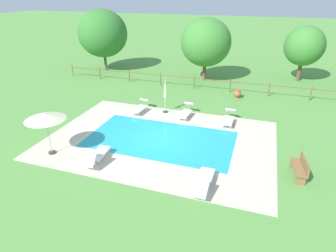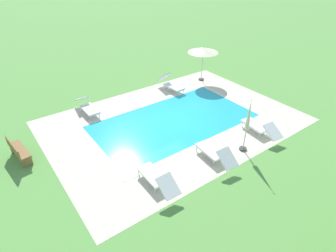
{
  "view_description": "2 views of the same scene",
  "coord_description": "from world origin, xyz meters",
  "px_view_note": "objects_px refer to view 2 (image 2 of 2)",
  "views": [
    {
      "loc": [
        4.74,
        -12.84,
        7.38
      ],
      "look_at": [
        0.27,
        0.5,
        0.6
      ],
      "focal_mm": 30.59,
      "sensor_mm": 36.0,
      "label": 1
    },
    {
      "loc": [
        7.25,
        9.44,
        7.23
      ],
      "look_at": [
        1.04,
        0.92,
        0.57
      ],
      "focal_mm": 29.89,
      "sensor_mm": 36.0,
      "label": 2
    }
  ],
  "objects_px": {
    "sun_lounger_north_mid": "(87,106)",
    "patio_umbrella_open_foreground": "(203,50)",
    "sun_lounger_south_near_corner": "(157,178)",
    "sun_lounger_north_end": "(171,84)",
    "patio_umbrella_closed_row_west": "(248,120)",
    "sun_lounger_north_far": "(260,127)",
    "sun_lounger_north_near_steps": "(215,153)",
    "wooden_bench_lawn_side": "(18,150)"
  },
  "relations": [
    {
      "from": "patio_umbrella_open_foreground",
      "to": "patio_umbrella_closed_row_west",
      "type": "relative_size",
      "value": 0.91
    },
    {
      "from": "sun_lounger_north_mid",
      "to": "patio_umbrella_closed_row_west",
      "type": "height_order",
      "value": "patio_umbrella_closed_row_west"
    },
    {
      "from": "sun_lounger_north_near_steps",
      "to": "patio_umbrella_closed_row_west",
      "type": "height_order",
      "value": "patio_umbrella_closed_row_west"
    },
    {
      "from": "patio_umbrella_closed_row_west",
      "to": "sun_lounger_north_end",
      "type": "bearing_deg",
      "value": -99.39
    },
    {
      "from": "sun_lounger_north_near_steps",
      "to": "sun_lounger_north_end",
      "type": "bearing_deg",
      "value": -111.87
    },
    {
      "from": "sun_lounger_north_near_steps",
      "to": "sun_lounger_north_end",
      "type": "distance_m",
      "value": 6.94
    },
    {
      "from": "sun_lounger_south_near_corner",
      "to": "sun_lounger_north_end",
      "type": "bearing_deg",
      "value": -130.09
    },
    {
      "from": "sun_lounger_north_far",
      "to": "sun_lounger_south_near_corner",
      "type": "bearing_deg",
      "value": 0.16
    },
    {
      "from": "sun_lounger_north_near_steps",
      "to": "patio_umbrella_closed_row_west",
      "type": "relative_size",
      "value": 0.85
    },
    {
      "from": "sun_lounger_north_far",
      "to": "sun_lounger_north_end",
      "type": "distance_m",
      "value": 6.28
    },
    {
      "from": "wooden_bench_lawn_side",
      "to": "sun_lounger_north_end",
      "type": "bearing_deg",
      "value": -168.91
    },
    {
      "from": "sun_lounger_north_near_steps",
      "to": "sun_lounger_south_near_corner",
      "type": "height_order",
      "value": "sun_lounger_north_near_steps"
    },
    {
      "from": "sun_lounger_north_far",
      "to": "sun_lounger_south_near_corner",
      "type": "relative_size",
      "value": 1.03
    },
    {
      "from": "sun_lounger_north_far",
      "to": "wooden_bench_lawn_side",
      "type": "bearing_deg",
      "value": -25.74
    },
    {
      "from": "patio_umbrella_closed_row_west",
      "to": "sun_lounger_north_near_steps",
      "type": "bearing_deg",
      "value": -8.12
    },
    {
      "from": "patio_umbrella_closed_row_west",
      "to": "wooden_bench_lawn_side",
      "type": "height_order",
      "value": "patio_umbrella_closed_row_west"
    },
    {
      "from": "patio_umbrella_open_foreground",
      "to": "patio_umbrella_closed_row_west",
      "type": "bearing_deg",
      "value": 61.58
    },
    {
      "from": "sun_lounger_north_near_steps",
      "to": "sun_lounger_south_near_corner",
      "type": "bearing_deg",
      "value": -3.44
    },
    {
      "from": "sun_lounger_north_near_steps",
      "to": "sun_lounger_north_far",
      "type": "distance_m",
      "value": 3.03
    },
    {
      "from": "sun_lounger_north_mid",
      "to": "sun_lounger_north_end",
      "type": "xyz_separation_m",
      "value": [
        -5.16,
        0.32,
        0.03
      ]
    },
    {
      "from": "sun_lounger_south_near_corner",
      "to": "patio_umbrella_closed_row_west",
      "type": "bearing_deg",
      "value": 174.89
    },
    {
      "from": "sun_lounger_north_mid",
      "to": "sun_lounger_north_far",
      "type": "bearing_deg",
      "value": 130.37
    },
    {
      "from": "sun_lounger_north_far",
      "to": "patio_umbrella_closed_row_west",
      "type": "distance_m",
      "value": 1.93
    },
    {
      "from": "sun_lounger_north_mid",
      "to": "sun_lounger_south_near_corner",
      "type": "distance_m",
      "value": 6.6
    },
    {
      "from": "patio_umbrella_closed_row_west",
      "to": "wooden_bench_lawn_side",
      "type": "relative_size",
      "value": 1.56
    },
    {
      "from": "sun_lounger_north_near_steps",
      "to": "sun_lounger_north_end",
      "type": "height_order",
      "value": "sun_lounger_north_end"
    },
    {
      "from": "sun_lounger_north_far",
      "to": "sun_lounger_south_near_corner",
      "type": "distance_m",
      "value": 5.72
    },
    {
      "from": "sun_lounger_north_near_steps",
      "to": "sun_lounger_north_end",
      "type": "xyz_separation_m",
      "value": [
        -2.58,
        -6.44,
        0.01
      ]
    },
    {
      "from": "sun_lounger_north_far",
      "to": "patio_umbrella_open_foreground",
      "type": "distance_m",
      "value": 6.84
    },
    {
      "from": "sun_lounger_north_end",
      "to": "wooden_bench_lawn_side",
      "type": "xyz_separation_m",
      "value": [
        8.93,
        1.75,
        0.08
      ]
    },
    {
      "from": "sun_lounger_north_mid",
      "to": "sun_lounger_south_near_corner",
      "type": "bearing_deg",
      "value": 88.93
    },
    {
      "from": "sun_lounger_north_far",
      "to": "patio_umbrella_open_foreground",
      "type": "xyz_separation_m",
      "value": [
        -2.09,
        -6.31,
        1.61
      ]
    },
    {
      "from": "sun_lounger_north_mid",
      "to": "sun_lounger_north_far",
      "type": "distance_m",
      "value": 8.64
    },
    {
      "from": "sun_lounger_north_mid",
      "to": "patio_umbrella_open_foreground",
      "type": "bearing_deg",
      "value": 177.97
    },
    {
      "from": "patio_umbrella_closed_row_west",
      "to": "sun_lounger_south_near_corner",
      "type": "bearing_deg",
      "value": -5.11
    },
    {
      "from": "sun_lounger_north_mid",
      "to": "wooden_bench_lawn_side",
      "type": "height_order",
      "value": "wooden_bench_lawn_side"
    },
    {
      "from": "sun_lounger_north_end",
      "to": "patio_umbrella_open_foreground",
      "type": "distance_m",
      "value": 2.98
    },
    {
      "from": "patio_umbrella_open_foreground",
      "to": "sun_lounger_north_far",
      "type": "bearing_deg",
      "value": 71.68
    },
    {
      "from": "sun_lounger_north_near_steps",
      "to": "patio_umbrella_closed_row_west",
      "type": "xyz_separation_m",
      "value": [
        -1.49,
        0.21,
        1.09
      ]
    },
    {
      "from": "sun_lounger_north_end",
      "to": "wooden_bench_lawn_side",
      "type": "distance_m",
      "value": 9.1
    },
    {
      "from": "sun_lounger_north_mid",
      "to": "patio_umbrella_open_foreground",
      "type": "xyz_separation_m",
      "value": [
        -7.69,
        0.27,
        1.62
      ]
    },
    {
      "from": "sun_lounger_north_end",
      "to": "sun_lounger_south_near_corner",
      "type": "relative_size",
      "value": 0.97
    }
  ]
}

